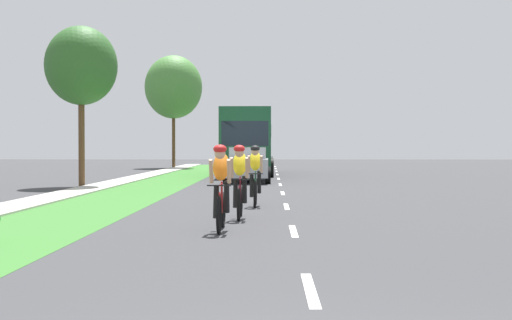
{
  "coord_description": "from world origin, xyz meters",
  "views": [
    {
      "loc": [
        -0.44,
        -3.67,
        1.54
      ],
      "look_at": [
        -0.87,
        18.31,
        1.11
      ],
      "focal_mm": 47.78,
      "sensor_mm": 36.0,
      "label": 1
    }
  ],
  "objects_px": {
    "cyclist_trailing": "(240,181)",
    "sedan_silver": "(248,164)",
    "cyclist_distant": "(255,175)",
    "street_tree_far": "(173,87)",
    "cyclist_lead": "(221,187)",
    "bus_dark_green": "(249,139)",
    "street_tree_near": "(81,66)"
  },
  "relations": [
    {
      "from": "bus_dark_green",
      "to": "cyclist_lead",
      "type": "bearing_deg",
      "value": -89.35
    },
    {
      "from": "bus_dark_green",
      "to": "street_tree_near",
      "type": "height_order",
      "value": "street_tree_near"
    },
    {
      "from": "street_tree_near",
      "to": "street_tree_far",
      "type": "distance_m",
      "value": 23.36
    },
    {
      "from": "cyclist_distant",
      "to": "bus_dark_green",
      "type": "relative_size",
      "value": 0.15
    },
    {
      "from": "cyclist_trailing",
      "to": "cyclist_distant",
      "type": "xyz_separation_m",
      "value": [
        0.27,
        3.13,
        0.0
      ]
    },
    {
      "from": "cyclist_trailing",
      "to": "sedan_silver",
      "type": "bearing_deg",
      "value": 91.15
    },
    {
      "from": "cyclist_lead",
      "to": "street_tree_far",
      "type": "height_order",
      "value": "street_tree_far"
    },
    {
      "from": "cyclist_distant",
      "to": "cyclist_trailing",
      "type": "bearing_deg",
      "value": -94.87
    },
    {
      "from": "cyclist_lead",
      "to": "cyclist_distant",
      "type": "relative_size",
      "value": 1.0
    },
    {
      "from": "cyclist_distant",
      "to": "street_tree_near",
      "type": "xyz_separation_m",
      "value": [
        -6.98,
        8.8,
        3.88
      ]
    },
    {
      "from": "street_tree_near",
      "to": "street_tree_far",
      "type": "height_order",
      "value": "street_tree_far"
    },
    {
      "from": "cyclist_trailing",
      "to": "street_tree_far",
      "type": "xyz_separation_m",
      "value": [
        -6.4,
        35.25,
        5.1
      ]
    },
    {
      "from": "cyclist_trailing",
      "to": "bus_dark_green",
      "type": "xyz_separation_m",
      "value": [
        -0.54,
        23.63,
        1.17
      ]
    },
    {
      "from": "cyclist_lead",
      "to": "cyclist_trailing",
      "type": "relative_size",
      "value": 1.0
    },
    {
      "from": "street_tree_far",
      "to": "sedan_silver",
      "type": "bearing_deg",
      "value": -73.12
    },
    {
      "from": "cyclist_trailing",
      "to": "sedan_silver",
      "type": "height_order",
      "value": "cyclist_trailing"
    },
    {
      "from": "cyclist_lead",
      "to": "bus_dark_green",
      "type": "distance_m",
      "value": 25.81
    },
    {
      "from": "cyclist_trailing",
      "to": "bus_dark_green",
      "type": "distance_m",
      "value": 23.66
    },
    {
      "from": "sedan_silver",
      "to": "bus_dark_green",
      "type": "height_order",
      "value": "bus_dark_green"
    },
    {
      "from": "cyclist_trailing",
      "to": "street_tree_far",
      "type": "height_order",
      "value": "street_tree_far"
    },
    {
      "from": "sedan_silver",
      "to": "cyclist_trailing",
      "type": "bearing_deg",
      "value": -88.85
    },
    {
      "from": "cyclist_trailing",
      "to": "street_tree_far",
      "type": "distance_m",
      "value": 36.19
    },
    {
      "from": "cyclist_lead",
      "to": "cyclist_trailing",
      "type": "distance_m",
      "value": 2.17
    },
    {
      "from": "sedan_silver",
      "to": "bus_dark_green",
      "type": "bearing_deg",
      "value": 91.6
    },
    {
      "from": "cyclist_distant",
      "to": "sedan_silver",
      "type": "xyz_separation_m",
      "value": [
        -0.57,
        12.04,
        -0.04
      ]
    },
    {
      "from": "cyclist_lead",
      "to": "cyclist_trailing",
      "type": "height_order",
      "value": "same"
    },
    {
      "from": "sedan_silver",
      "to": "cyclist_lead",
      "type": "bearing_deg",
      "value": -89.82
    },
    {
      "from": "cyclist_distant",
      "to": "bus_dark_green",
      "type": "xyz_separation_m",
      "value": [
        -0.81,
        20.5,
        1.17
      ]
    },
    {
      "from": "sedan_silver",
      "to": "bus_dark_green",
      "type": "xyz_separation_m",
      "value": [
        -0.24,
        8.46,
        1.21
      ]
    },
    {
      "from": "cyclist_trailing",
      "to": "cyclist_distant",
      "type": "distance_m",
      "value": 3.14
    },
    {
      "from": "cyclist_lead",
      "to": "street_tree_near",
      "type": "bearing_deg",
      "value": 114.66
    },
    {
      "from": "street_tree_near",
      "to": "cyclist_trailing",
      "type": "bearing_deg",
      "value": -60.62
    }
  ]
}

